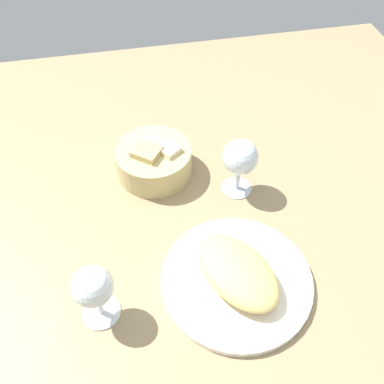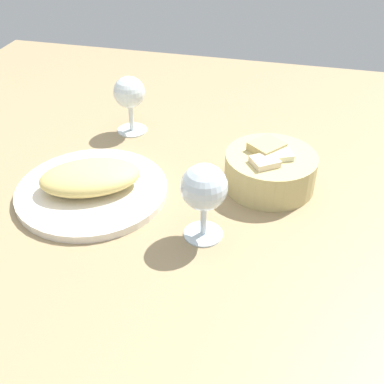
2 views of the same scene
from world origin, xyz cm
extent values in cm
cube|color=#9A825C|center=(0.00, 0.00, -1.00)|extent=(140.00, 140.00, 2.00)
cylinder|color=white|center=(-12.36, -2.01, 0.70)|extent=(26.78, 26.78, 1.40)
ellipsoid|color=#DEC56E|center=(-12.36, -2.01, 3.60)|extent=(20.34, 17.09, 4.39)
cone|color=#3C8D33|center=(-7.51, 1.49, 1.98)|extent=(4.14, 4.14, 1.16)
cylinder|color=tan|center=(17.88, 8.28, 3.19)|extent=(16.32, 16.32, 6.39)
cube|color=beige|center=(19.50, 8.26, 5.50)|extent=(4.70, 4.90, 3.84)
cube|color=tan|center=(16.75, 9.68, 5.21)|extent=(7.16, 7.26, 5.41)
cube|color=beige|center=(16.98, 5.06, 5.35)|extent=(5.77, 5.67, 4.32)
cylinder|color=silver|center=(9.31, -8.07, 0.30)|extent=(6.31, 6.31, 0.60)
cylinder|color=silver|center=(9.31, -8.07, 3.15)|extent=(1.00, 1.00, 5.10)
sphere|color=silver|center=(9.31, -8.07, 9.32)|extent=(7.25, 7.25, 7.25)
cylinder|color=silver|center=(-13.40, 21.90, 0.30)|extent=(6.46, 6.46, 0.60)
cylinder|color=silver|center=(-13.40, 21.90, 3.14)|extent=(1.00, 1.00, 5.09)
sphere|color=silver|center=(-13.40, 21.90, 9.01)|extent=(6.65, 6.65, 6.65)
camera|label=1|loc=(-48.06, 13.33, 67.91)|focal=39.92mm
camera|label=2|loc=(21.66, -65.42, 50.74)|focal=45.14mm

